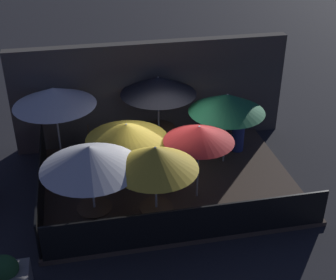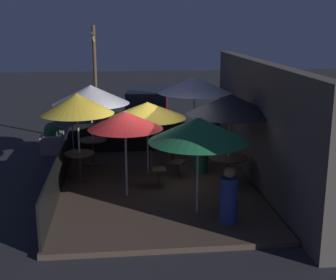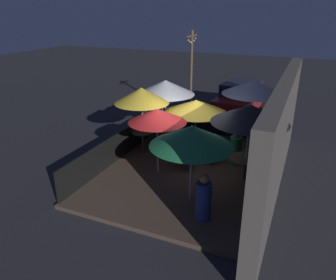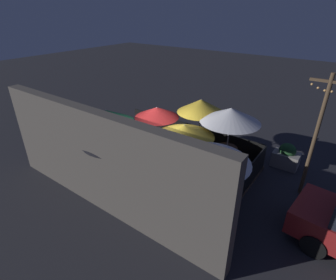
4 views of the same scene
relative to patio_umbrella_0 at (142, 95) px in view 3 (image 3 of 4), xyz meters
name	(u,v)px [view 3 (image 3 of 4)]	position (x,y,z in m)	size (l,w,h in m)	color
ground_plane	(187,171)	(0.72, 2.02, -2.22)	(60.00, 60.00, 0.00)	#26262B
patio_deck	(187,170)	(0.72, 2.02, -2.16)	(6.97, 5.03, 0.12)	#47382D
building_wall	(280,137)	(0.72, 4.76, -0.56)	(8.57, 0.36, 3.31)	#4C4742
fence_front	(122,144)	(0.72, -0.45, -1.62)	(6.77, 0.05, 0.95)	black
fence_side_left	(216,123)	(-2.72, 2.02, -1.62)	(0.05, 4.83, 0.95)	black
patio_umbrella_0	(142,95)	(0.00, 0.00, 0.00)	(1.93, 1.93, 2.37)	#B2B2B7
patio_umbrella_1	(165,87)	(-1.42, 0.28, 0.02)	(2.25, 2.25, 2.39)	#B2B2B7
patio_umbrella_2	(250,114)	(0.79, 3.90, 0.05)	(2.26, 2.26, 2.41)	#B2B2B7
patio_umbrella_3	(196,106)	(-0.42, 1.87, -0.29)	(2.15, 2.15, 2.03)	#B2B2B7
patio_umbrella_4	(254,87)	(-2.19, 3.47, 0.14)	(2.29, 2.29, 2.50)	#B2B2B7
patio_umbrella_5	(157,116)	(1.32, 1.23, -0.20)	(1.80, 1.80, 2.12)	#B2B2B7
patio_umbrella_6	(192,136)	(2.55, 2.77, -0.18)	(2.19, 2.19, 2.19)	#B2B2B7
dining_table_0	(143,136)	(0.00, 0.00, -1.50)	(0.80, 0.80, 0.76)	#4C3828
dining_table_1	(166,125)	(-1.42, 0.28, -1.50)	(0.83, 0.83, 0.76)	#4C3828
dining_table_2	(246,163)	(0.79, 3.90, -1.49)	(1.00, 1.00, 0.75)	#4C3828
patio_chair_0	(186,155)	(0.79, 1.99, -1.59)	(0.40, 0.40, 0.93)	#4C3828
patio_chair_1	(258,142)	(-1.24, 3.94, -1.57)	(0.41, 0.41, 0.95)	#4C3828
patio_chair_2	(210,150)	(0.06, 2.58, -1.60)	(0.54, 0.54, 0.91)	#4C3828
patron_0	(203,199)	(3.17, 3.34, -1.54)	(0.54, 0.54, 1.25)	navy
patron_1	(236,149)	(-0.28, 3.36, -1.56)	(0.56, 0.56, 1.22)	#236642
planter_box	(154,114)	(-3.36, -1.17, -1.78)	(0.99, 0.70, 1.02)	gray
light_post	(191,73)	(-4.26, 0.30, 0.10)	(1.10, 0.12, 4.17)	brown
parked_car_0	(241,97)	(-6.43, 2.23, -1.37)	(4.30, 2.12, 1.62)	maroon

